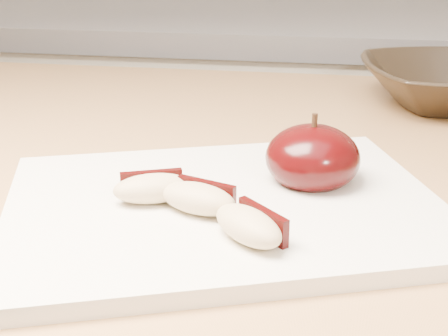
# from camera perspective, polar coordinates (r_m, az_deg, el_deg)

# --- Properties ---
(back_cabinet) EXTENTS (2.40, 0.62, 0.94)m
(back_cabinet) POSITION_cam_1_polar(r_m,az_deg,el_deg) (1.42, 2.91, -4.76)
(back_cabinet) COLOR silver
(back_cabinet) RESTS_ON ground
(cutting_board) EXTENTS (0.38, 0.33, 0.01)m
(cutting_board) POSITION_cam_1_polar(r_m,az_deg,el_deg) (0.46, 0.00, -3.60)
(cutting_board) COLOR silver
(cutting_board) RESTS_ON island_counter
(apple_half) EXTENTS (0.08, 0.08, 0.06)m
(apple_half) POSITION_cam_1_polar(r_m,az_deg,el_deg) (0.49, 8.10, 0.92)
(apple_half) COLOR black
(apple_half) RESTS_ON cutting_board
(apple_wedge_a) EXTENTS (0.06, 0.05, 0.02)m
(apple_wedge_a) POSITION_cam_1_polar(r_m,az_deg,el_deg) (0.46, -6.51, -1.81)
(apple_wedge_a) COLOR tan
(apple_wedge_a) RESTS_ON cutting_board
(apple_wedge_b) EXTENTS (0.06, 0.05, 0.02)m
(apple_wedge_b) POSITION_cam_1_polar(r_m,az_deg,el_deg) (0.44, -2.32, -2.74)
(apple_wedge_b) COLOR tan
(apple_wedge_b) RESTS_ON cutting_board
(apple_wedge_c) EXTENTS (0.06, 0.06, 0.02)m
(apple_wedge_c) POSITION_cam_1_polar(r_m,az_deg,el_deg) (0.40, 2.38, -5.24)
(apple_wedge_c) COLOR tan
(apple_wedge_c) RESTS_ON cutting_board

